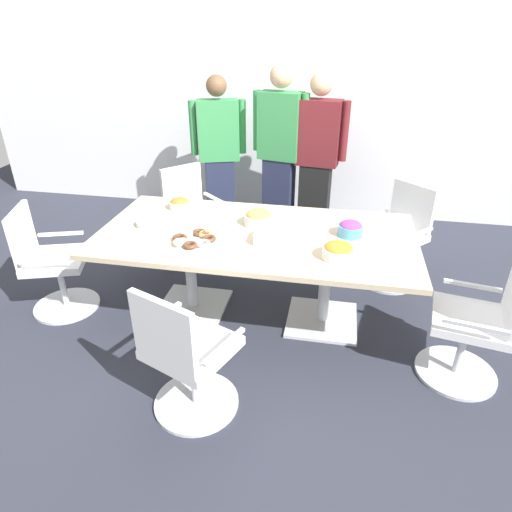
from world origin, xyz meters
The scene contains 18 objects.
ground_plane centered at (0.00, 0.00, -0.01)m, with size 10.00×10.00×0.01m, color #2D303D.
back_wall centered at (0.00, 2.40, 1.40)m, with size 8.00×0.10×2.80m, color white.
conference_table centered at (0.00, 0.00, 0.63)m, with size 2.40×1.20×0.75m.
office_chair_0 centered at (-0.85, 0.95, 0.41)m, with size 0.76×0.76×0.91m.
office_chair_1 centered at (-1.67, -0.23, 0.41)m, with size 0.68×0.68×0.91m.
office_chair_2 centered at (-0.21, -1.09, 0.41)m, with size 0.70×0.70×0.91m.
office_chair_3 centered at (1.55, -0.45, 0.41)m, with size 0.63×0.63×0.91m.
office_chair_4 centered at (1.15, 0.81, 0.41)m, with size 0.76×0.76×0.91m.
person_standing_0 centered at (-0.75, 1.71, 0.88)m, with size 0.60×0.35×1.69m.
person_standing_1 centered at (-0.06, 1.66, 0.95)m, with size 0.61×0.31×1.81m.
person_standing_2 centered at (0.34, 1.63, 0.91)m, with size 0.62×0.28×1.75m.
snack_bowl_candy_mix centered at (0.70, 0.09, 0.81)m, with size 0.18×0.18×0.12m.
snack_bowl_chips_orange centered at (0.62, -0.29, 0.81)m, with size 0.22×0.22×0.11m.
snack_bowl_pretzels centered at (-0.74, 0.36, 0.80)m, with size 0.18×0.18×0.09m.
snack_bowl_cookies centered at (-0.01, 0.16, 0.81)m, with size 0.23×0.23×0.12m.
donut_platter centered at (-0.41, -0.24, 0.77)m, with size 0.32×0.32×0.04m.
plate_stack centered at (-0.85, -0.02, 0.77)m, with size 0.21×0.21×0.05m.
napkin_pile centered at (0.11, -0.13, 0.79)m, with size 0.18×0.18×0.08m, color white.
Camera 1 is at (0.58, -2.99, 2.18)m, focal length 30.96 mm.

